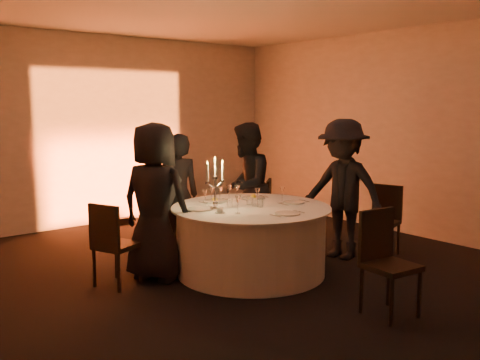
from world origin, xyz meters
TOP-DOWN VIEW (x-y plane):
  - floor at (0.00, 0.00)m, footprint 7.00×7.00m
  - ceiling at (0.00, 0.00)m, footprint 7.00×7.00m
  - wall_back at (0.00, 3.50)m, footprint 7.00×0.00m
  - wall_right at (3.00, 0.00)m, footprint 0.00×7.00m
  - uplighter_fixture at (0.00, 3.20)m, footprint 0.25×0.12m
  - banquet_table at (0.00, 0.00)m, footprint 1.80×1.80m
  - chair_left at (-1.45, 0.53)m, footprint 0.51×0.51m
  - chair_back_left at (-0.40, 1.37)m, footprint 0.49×0.49m
  - chair_back_right at (1.14, 1.13)m, footprint 0.53×0.53m
  - chair_right at (1.81, -0.47)m, footprint 0.48×0.48m
  - chair_front at (0.20, -1.67)m, footprint 0.46×0.46m
  - guest_left at (-0.95, 0.49)m, footprint 0.87×1.00m
  - guest_back_left at (-0.29, 1.09)m, footprint 0.64×0.51m
  - guest_back_right at (0.65, 0.88)m, footprint 1.03×0.99m
  - guest_right at (1.28, -0.24)m, footprint 0.84×1.22m
  - plate_left at (-0.54, 0.22)m, footprint 0.36×0.28m
  - plate_back_left at (-0.14, 0.50)m, footprint 0.35×0.28m
  - plate_back_right at (0.36, 0.39)m, footprint 0.35×0.28m
  - plate_right at (0.53, -0.14)m, footprint 0.36×0.25m
  - plate_front at (0.03, -0.56)m, footprint 0.36×0.26m
  - coffee_cup at (-0.49, -0.07)m, footprint 0.11×0.11m
  - candelabra at (-0.42, 0.11)m, footprint 0.25×0.12m
  - wine_glass_a at (0.02, 0.43)m, footprint 0.07×0.07m
  - wine_glass_b at (-0.35, -0.20)m, footprint 0.07×0.07m
  - wine_glass_c at (-0.24, 0.44)m, footprint 0.07×0.07m
  - wine_glass_d at (0.42, -0.06)m, footprint 0.07×0.07m
  - wine_glass_e at (0.13, 0.04)m, footprint 0.07×0.07m
  - wine_glass_f at (-0.17, 0.36)m, footprint 0.07×0.07m
  - wine_glass_g at (-0.40, 0.32)m, footprint 0.07×0.07m
  - wine_glass_h at (0.08, 0.36)m, footprint 0.07×0.07m
  - tumbler_a at (0.06, -0.08)m, footprint 0.07×0.07m
  - tumbler_b at (-0.20, 0.14)m, footprint 0.07×0.07m
  - tumbler_c at (0.06, -0.00)m, footprint 0.07×0.07m
  - tumbler_d at (0.06, 0.10)m, footprint 0.07×0.07m

SIDE VIEW (x-z plane):
  - floor at x=0.00m, z-range 0.00..0.00m
  - uplighter_fixture at x=0.00m, z-range 0.00..0.10m
  - banquet_table at x=0.00m, z-range 0.00..0.77m
  - chair_back_right at x=1.14m, z-range 0.05..0.90m
  - chair_right at x=1.81m, z-range 0.05..0.94m
  - chair_left at x=-1.45m, z-range 0.05..0.95m
  - chair_back_left at x=-0.40m, z-range 0.06..0.98m
  - chair_front at x=0.20m, z-range 0.06..1.02m
  - plate_right at x=0.53m, z-range 0.77..0.78m
  - plate_front at x=0.03m, z-range 0.77..0.78m
  - plate_left at x=-0.54m, z-range 0.77..0.78m
  - guest_back_left at x=-0.29m, z-range 0.00..1.56m
  - plate_back_left at x=-0.14m, z-range 0.74..0.83m
  - plate_back_right at x=0.36m, z-range 0.74..0.83m
  - coffee_cup at x=-0.49m, z-range 0.77..0.83m
  - tumbler_a at x=0.06m, z-range 0.77..0.86m
  - tumbler_b at x=-0.20m, z-range 0.77..0.86m
  - tumbler_c at x=0.06m, z-range 0.77..0.86m
  - tumbler_d at x=0.06m, z-range 0.77..0.86m
  - guest_back_right at x=0.65m, z-range 0.00..1.68m
  - guest_left at x=-0.95m, z-range 0.00..1.73m
  - guest_right at x=1.28m, z-range 0.00..1.74m
  - wine_glass_a at x=0.02m, z-range 0.81..1.00m
  - wine_glass_b at x=-0.35m, z-range 0.81..1.00m
  - wine_glass_c at x=-0.24m, z-range 0.81..1.00m
  - wine_glass_d at x=0.42m, z-range 0.81..1.00m
  - wine_glass_e at x=0.13m, z-range 0.81..1.00m
  - wine_glass_f at x=-0.17m, z-range 0.81..1.00m
  - wine_glass_g at x=-0.40m, z-range 0.81..1.00m
  - wine_glass_h at x=0.08m, z-range 0.81..1.00m
  - candelabra at x=-0.42m, z-range 0.68..1.27m
  - wall_back at x=0.00m, z-range -2.00..5.00m
  - wall_right at x=3.00m, z-range -2.00..5.00m
  - ceiling at x=0.00m, z-range 3.00..3.00m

